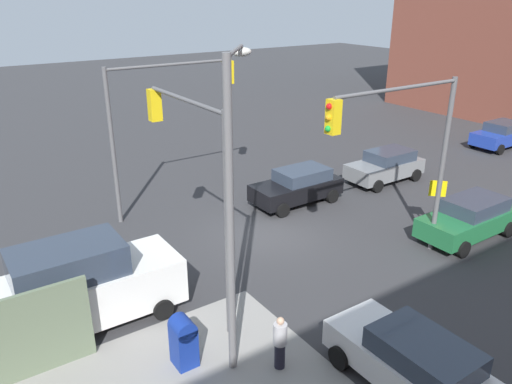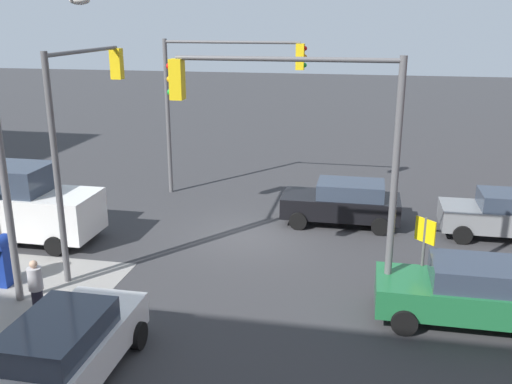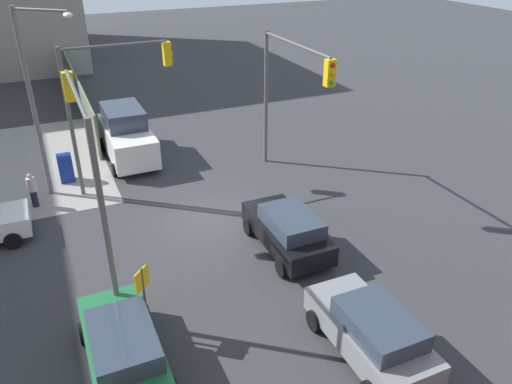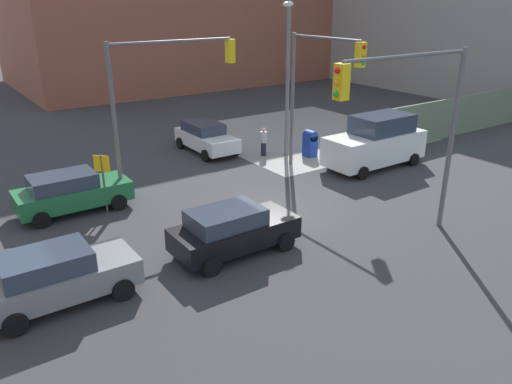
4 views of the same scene
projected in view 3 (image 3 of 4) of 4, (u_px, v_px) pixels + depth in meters
The scene contains 13 objects.
ground_plane at pixel (212, 221), 20.37m from camera, with size 120.00×120.00×0.00m, color #333335.
construction_fence at pixel (75, 86), 33.62m from camera, with size 21.02×0.12×2.40m, color #607056.
traffic_signal_nw_corner at pixel (87, 154), 14.74m from camera, with size 5.80×0.36×6.50m.
traffic_signal_se_corner at pixel (288, 83), 21.61m from camera, with size 5.91×0.36×6.50m.
traffic_signal_ne_corner at pixel (110, 90), 20.88m from camera, with size 0.36×4.69×6.50m.
street_lamp_corner at pixel (38, 92), 20.21m from camera, with size 1.92×2.12×8.00m.
warning_sign_two_way at pixel (144, 291), 13.86m from camera, with size 0.48×0.48×2.40m.
mailbox_blue at pixel (65, 166), 23.23m from camera, with size 0.56×0.64×1.43m.
sedan_green at pixel (123, 348), 13.05m from camera, with size 4.36×2.02×1.62m.
coupe_gray at pixel (372, 332), 13.57m from camera, with size 4.16×2.02×1.62m.
sedan_black at pixel (288, 230), 18.18m from camera, with size 4.26×2.02×1.62m.
van_white_delivery at pixel (127, 134), 25.41m from camera, with size 5.40×2.32×2.62m.
pedestrian_crossing at pixel (33, 190), 21.06m from camera, with size 0.36×0.36×1.55m.
Camera 3 is at (-16.70, 5.42, 10.54)m, focal length 35.00 mm.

